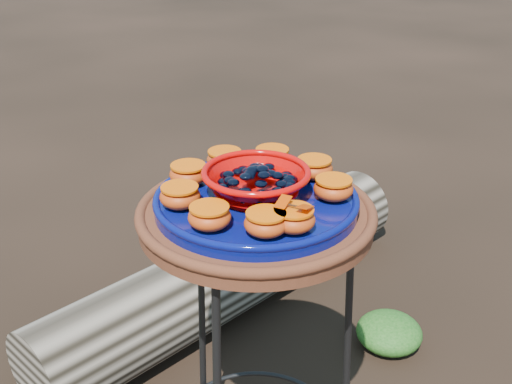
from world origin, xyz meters
TOP-DOWN VIEW (x-y plane):
  - plant_stand at (0.00, 0.00)m, footprint 0.44×0.44m
  - terracotta_saucer at (0.00, 0.00)m, footprint 0.46×0.46m
  - cobalt_plate at (0.00, 0.00)m, footprint 0.39×0.39m
  - red_bowl at (0.00, 0.00)m, footprint 0.20×0.20m
  - glass_gems at (0.00, 0.00)m, footprint 0.15×0.15m
  - orange_half_0 at (-0.03, -0.14)m, footprint 0.08×0.08m
  - orange_half_1 at (0.11, -0.10)m, footprint 0.08×0.08m
  - orange_half_2 at (0.15, -0.01)m, footprint 0.08×0.08m
  - orange_half_3 at (0.12, 0.09)m, footprint 0.08×0.08m
  - orange_half_4 at (0.03, 0.14)m, footprint 0.08×0.08m
  - orange_half_5 at (-0.07, 0.13)m, footprint 0.08×0.08m
  - orange_half_6 at (-0.14, 0.06)m, footprint 0.08×0.08m
  - orange_half_7 at (-0.14, -0.04)m, footprint 0.08×0.08m
  - orange_half_8 at (-0.08, -0.12)m, footprint 0.08×0.08m
  - butterfly at (-0.03, -0.14)m, footprint 0.09×0.07m
  - driftwood_log at (0.38, 0.60)m, footprint 1.47×0.53m
  - foliage_right at (0.64, 0.12)m, footprint 0.20×0.20m
  - foliage_back at (-0.19, 0.60)m, footprint 0.29×0.29m

SIDE VIEW (x-z plane):
  - foliage_right at x=0.64m, z-range 0.00..0.10m
  - foliage_back at x=-0.19m, z-range 0.00..0.15m
  - driftwood_log at x=0.38m, z-range 0.00..0.27m
  - plant_stand at x=0.00m, z-range 0.00..0.70m
  - terracotta_saucer at x=0.00m, z-range 0.70..0.74m
  - cobalt_plate at x=0.00m, z-range 0.74..0.76m
  - orange_half_0 at x=-0.03m, z-range 0.76..0.80m
  - orange_half_1 at x=0.11m, z-range 0.76..0.80m
  - orange_half_2 at x=0.15m, z-range 0.76..0.80m
  - orange_half_3 at x=0.12m, z-range 0.76..0.80m
  - orange_half_4 at x=0.03m, z-range 0.76..0.80m
  - orange_half_5 at x=-0.07m, z-range 0.76..0.80m
  - orange_half_6 at x=-0.14m, z-range 0.76..0.80m
  - orange_half_7 at x=-0.14m, z-range 0.76..0.80m
  - orange_half_8 at x=-0.08m, z-range 0.76..0.80m
  - red_bowl at x=0.00m, z-range 0.76..0.82m
  - butterfly at x=-0.03m, z-range 0.80..0.82m
  - glass_gems at x=0.00m, z-range 0.82..0.84m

